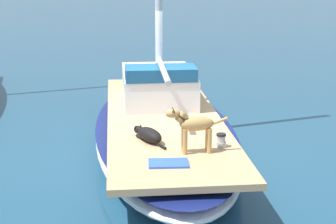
{
  "coord_description": "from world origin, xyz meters",
  "views": [
    {
      "loc": [
        -0.73,
        -9.66,
        3.41
      ],
      "look_at": [
        0.0,
        -1.0,
        1.01
      ],
      "focal_mm": 58.39,
      "sensor_mm": 36.0,
      "label": 1
    }
  ],
  "objects_px": {
    "sailboat_main": "(163,133)",
    "dog_black": "(148,135)",
    "deck_winch": "(221,141)",
    "dog_tan": "(194,125)",
    "deck_towel": "(168,163)"
  },
  "relations": [
    {
      "from": "sailboat_main",
      "to": "dog_tan",
      "type": "height_order",
      "value": "dog_tan"
    },
    {
      "from": "deck_towel",
      "to": "dog_black",
      "type": "bearing_deg",
      "value": 102.23
    },
    {
      "from": "sailboat_main",
      "to": "deck_towel",
      "type": "bearing_deg",
      "value": -92.76
    },
    {
      "from": "dog_black",
      "to": "dog_tan",
      "type": "distance_m",
      "value": 0.92
    },
    {
      "from": "sailboat_main",
      "to": "deck_winch",
      "type": "xyz_separation_m",
      "value": [
        0.75,
        -1.81,
        0.42
      ]
    },
    {
      "from": "deck_winch",
      "to": "deck_towel",
      "type": "distance_m",
      "value": 1.11
    },
    {
      "from": "sailboat_main",
      "to": "dog_black",
      "type": "xyz_separation_m",
      "value": [
        -0.35,
        -1.43,
        0.43
      ]
    },
    {
      "from": "sailboat_main",
      "to": "deck_winch",
      "type": "relative_size",
      "value": 34.66
    },
    {
      "from": "dog_black",
      "to": "dog_tan",
      "type": "xyz_separation_m",
      "value": [
        0.64,
        -0.59,
        0.32
      ]
    },
    {
      "from": "dog_black",
      "to": "deck_winch",
      "type": "bearing_deg",
      "value": -18.82
    },
    {
      "from": "dog_tan",
      "to": "deck_winch",
      "type": "height_order",
      "value": "dog_tan"
    },
    {
      "from": "dog_tan",
      "to": "dog_black",
      "type": "bearing_deg",
      "value": 137.48
    },
    {
      "from": "dog_black",
      "to": "deck_towel",
      "type": "distance_m",
      "value": 1.08
    },
    {
      "from": "sailboat_main",
      "to": "dog_black",
      "type": "relative_size",
      "value": 8.23
    },
    {
      "from": "sailboat_main",
      "to": "dog_tan",
      "type": "bearing_deg",
      "value": -81.75
    }
  ]
}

